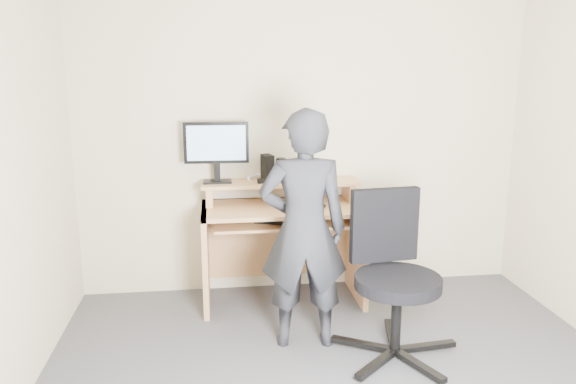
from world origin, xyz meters
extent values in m
cube|color=beige|center=(0.00, 1.75, 1.25)|extent=(3.50, 0.02, 2.50)
cube|color=tan|center=(-0.78, 1.45, 0.38)|extent=(0.04, 0.60, 0.75)
cube|color=tan|center=(0.38, 1.45, 0.38)|extent=(0.04, 0.60, 0.75)
cube|color=tan|center=(-0.20, 1.45, 0.73)|extent=(1.20, 0.60, 0.03)
cube|color=tan|center=(-0.20, 1.37, 0.64)|extent=(1.02, 0.38, 0.02)
cube|color=tan|center=(-0.74, 1.60, 0.82)|extent=(0.05, 0.28, 0.15)
cube|color=tan|center=(0.34, 1.60, 0.82)|extent=(0.05, 0.28, 0.15)
cube|color=tan|center=(-0.20, 1.60, 0.90)|extent=(1.20, 0.30, 0.02)
cube|color=tan|center=(-0.20, 1.74, 0.42)|extent=(1.20, 0.03, 0.65)
cube|color=black|center=(-0.68, 1.61, 0.92)|extent=(0.21, 0.13, 0.01)
cube|color=black|center=(-0.68, 1.63, 0.99)|extent=(0.05, 0.04, 0.13)
cube|color=black|center=(-0.68, 1.61, 1.21)|extent=(0.48, 0.05, 0.31)
cube|color=#93C4FF|center=(-0.68, 1.59, 1.21)|extent=(0.43, 0.02, 0.26)
cube|color=black|center=(-0.29, 1.64, 1.01)|extent=(0.10, 0.14, 0.20)
cylinder|color=#ADADB2|center=(-0.20, 1.59, 0.99)|extent=(0.08, 0.08, 0.16)
cube|color=black|center=(-0.04, 1.55, 0.92)|extent=(0.09, 0.14, 0.01)
cube|color=black|center=(-0.35, 1.54, 0.93)|extent=(0.05, 0.05, 0.03)
torus|color=silver|center=(-0.37, 1.68, 0.92)|extent=(0.18, 0.18, 0.06)
cube|color=black|center=(-0.18, 1.36, 0.67)|extent=(0.49, 0.34, 0.03)
ellipsoid|color=black|center=(0.06, 1.35, 0.77)|extent=(0.11, 0.09, 0.04)
cube|color=black|center=(0.60, 0.53, 0.04)|extent=(0.40, 0.10, 0.03)
cube|color=black|center=(0.43, 0.71, 0.04)|extent=(0.13, 0.40, 0.03)
cube|color=black|center=(0.21, 0.61, 0.04)|extent=(0.37, 0.24, 0.03)
cube|color=black|center=(0.23, 0.36, 0.04)|extent=(0.33, 0.31, 0.03)
cube|color=black|center=(0.48, 0.31, 0.04)|extent=(0.21, 0.39, 0.03)
cylinder|color=black|center=(0.39, 0.50, 0.26)|extent=(0.06, 0.06, 0.42)
cylinder|color=black|center=(0.39, 0.50, 0.50)|extent=(0.53, 0.53, 0.07)
cube|color=black|center=(0.37, 0.73, 0.79)|extent=(0.45, 0.11, 0.47)
imported|color=black|center=(-0.15, 0.77, 0.77)|extent=(0.58, 0.40, 1.53)
camera|label=1|loc=(-0.68, -2.57, 1.79)|focal=35.00mm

